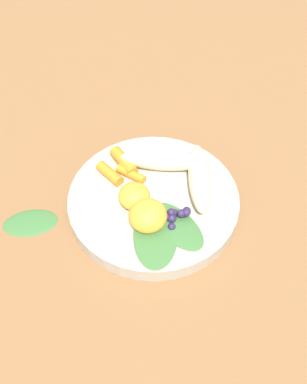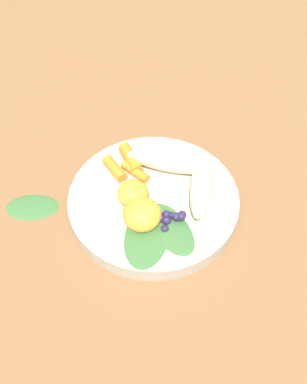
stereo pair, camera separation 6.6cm
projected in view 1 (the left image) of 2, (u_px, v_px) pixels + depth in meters
name	position (u px, v px, depth m)	size (l,w,h in m)	color
ground_plane	(154.00, 206.00, 0.69)	(2.40, 2.40, 0.00)	brown
bowl	(154.00, 201.00, 0.68)	(0.26, 0.26, 0.03)	#B2AD9E
banana_peeled_left	(163.00, 160.00, 0.69)	(0.14, 0.03, 0.03)	beige
banana_peeled_right	(199.00, 177.00, 0.67)	(0.14, 0.03, 0.03)	beige
orange_segment_near	(148.00, 216.00, 0.62)	(0.06, 0.06, 0.04)	#F4A833
orange_segment_far	(134.00, 196.00, 0.64)	(0.05, 0.05, 0.04)	#F4A833
carrot_front	(124.00, 162.00, 0.70)	(0.02, 0.02, 0.06)	orange
carrot_mid_left	(131.00, 174.00, 0.68)	(0.01, 0.01, 0.05)	orange
carrot_mid_right	(110.00, 173.00, 0.68)	(0.02, 0.02, 0.05)	orange
blueberry_pile	(176.00, 215.00, 0.63)	(0.04, 0.04, 0.02)	#2D234C
coconut_shred_patch	(155.00, 227.00, 0.63)	(0.04, 0.04, 0.00)	white
kale_leaf_left	(155.00, 235.00, 0.62)	(0.12, 0.06, 0.01)	#3D7038
kale_leaf_right	(177.00, 226.00, 0.63)	(0.10, 0.05, 0.01)	#3D7038
kale_leaf_stray	(30.00, 222.00, 0.66)	(0.08, 0.05, 0.01)	#3D7038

